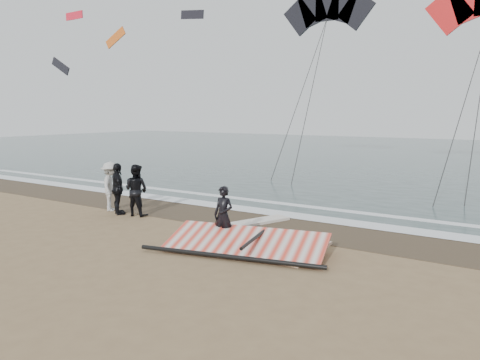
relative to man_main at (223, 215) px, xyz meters
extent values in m
plane|color=#8C704C|center=(0.22, -1.74, -0.80)|extent=(120.00, 120.00, 0.00)
cube|color=#233838|center=(0.22, 31.26, -0.79)|extent=(120.00, 54.00, 0.02)
cube|color=#4C3D2B|center=(0.22, 2.76, -0.79)|extent=(120.00, 2.80, 0.01)
cube|color=white|center=(0.22, 4.16, -0.77)|extent=(120.00, 0.90, 0.01)
cube|color=white|center=(0.22, 5.86, -0.77)|extent=(120.00, 0.45, 0.01)
imported|color=black|center=(0.00, 0.00, 0.00)|extent=(0.59, 0.39, 1.60)
cube|color=white|center=(2.31, 0.35, -0.75)|extent=(0.73, 2.33, 0.09)
cube|color=silver|center=(-0.43, 2.53, -0.75)|extent=(1.41, 2.40, 0.10)
imported|color=black|center=(-4.58, 1.22, 0.11)|extent=(0.98, 0.81, 1.82)
imported|color=black|center=(-5.28, 1.02, 0.12)|extent=(1.15, 0.94, 1.83)
imported|color=#B6B6B1|center=(-5.98, 1.32, 0.11)|extent=(1.26, 1.34, 1.82)
cube|color=black|center=(0.80, 0.15, -0.75)|extent=(2.93, 1.29, 0.11)
cube|color=red|center=(1.00, -0.45, -0.50)|extent=(4.42, 2.49, 0.44)
cylinder|color=black|center=(1.00, -1.23, -0.69)|extent=(4.74, 1.17, 0.11)
cylinder|color=black|center=(1.30, -0.45, -0.35)|extent=(0.54, 2.05, 0.09)
cylinder|color=#262626|center=(4.17, 13.42, 3.68)|extent=(0.04, 0.04, 13.48)
cylinder|color=#262626|center=(4.66, 13.79, 3.68)|extent=(0.04, 0.04, 12.93)
cylinder|color=#262626|center=(-5.03, 15.39, 4.13)|extent=(0.04, 0.04, 13.14)
cylinder|color=#262626|center=(-4.27, 15.08, 4.13)|extent=(0.04, 0.04, 13.74)
cube|color=orange|center=(-32.62, 26.26, 10.83)|extent=(3.07, 0.12, 2.20)
cube|color=black|center=(-39.56, 24.26, 8.03)|extent=(3.07, 0.12, 2.21)
cube|color=black|center=(-25.15, 30.26, 13.11)|extent=(3.07, 0.12, 1.17)
cube|color=red|center=(-41.85, 28.26, 14.47)|extent=(3.01, 0.12, 0.93)
camera|label=1|loc=(7.24, -10.32, 2.79)|focal=35.00mm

